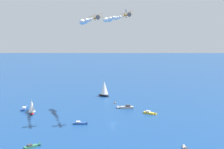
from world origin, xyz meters
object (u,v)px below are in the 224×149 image
(sailboat_far_stbd, at_px, (32,107))
(marker_buoy, at_px, (115,103))
(wingwalker_lead, at_px, (126,11))
(motorboat_far_port, at_px, (150,113))
(biplane_lead, at_px, (127,15))
(sailboat_outer_ring_a, at_px, (104,88))
(motorboat_offshore, at_px, (81,123))
(motorboat_outer_ring_b, at_px, (33,146))
(wingwalker_wingman, at_px, (95,13))
(motorboat_inshore, at_px, (185,149))
(motorboat_ahead, at_px, (125,107))
(biplane_wingman, at_px, (96,18))
(motorboat_near_centre, at_px, (25,108))

(sailboat_far_stbd, distance_m, marker_buoy, 57.44)
(wingwalker_lead, bearing_deg, motorboat_far_port, -162.69)
(biplane_lead, bearing_deg, motorboat_far_port, -162.13)
(sailboat_outer_ring_a, relative_size, biplane_lead, 1.87)
(motorboat_offshore, relative_size, sailboat_outer_ring_a, 0.55)
(motorboat_outer_ring_b, distance_m, wingwalker_wingman, 70.08)
(marker_buoy, bearing_deg, sailboat_outer_ring_a, -96.29)
(motorboat_offshore, height_order, marker_buoy, marker_buoy)
(marker_buoy, bearing_deg, motorboat_outer_ring_b, 39.72)
(sailboat_far_stbd, relative_size, motorboat_inshore, 1.58)
(sailboat_far_stbd, height_order, wingwalker_lead, wingwalker_lead)
(motorboat_ahead, distance_m, sailboat_outer_ring_a, 40.93)
(motorboat_ahead, distance_m, motorboat_outer_ring_b, 74.38)
(biplane_wingman, bearing_deg, wingwalker_wingman, -4.49)
(motorboat_inshore, relative_size, wingwalker_lead, 3.36)
(motorboat_offshore, xyz_separation_m, biplane_wingman, (-8.54, 1.34, 55.37))
(biplane_wingman, bearing_deg, motorboat_far_port, -177.67)
(motorboat_offshore, bearing_deg, sailboat_far_stbd, -57.14)
(motorboat_ahead, height_order, wingwalker_lead, wingwalker_lead)
(biplane_lead, bearing_deg, sailboat_far_stbd, -40.87)
(sailboat_far_stbd, relative_size, motorboat_offshore, 1.24)
(motorboat_near_centre, height_order, wingwalker_lead, wingwalker_lead)
(biplane_lead, bearing_deg, wingwalker_wingman, -18.18)
(sailboat_outer_ring_a, bearing_deg, wingwalker_lead, 76.11)
(motorboat_near_centre, distance_m, motorboat_far_port, 80.91)
(motorboat_inshore, xyz_separation_m, wingwalker_lead, (4.70, -42.49, 59.19))
(motorboat_near_centre, relative_size, sailboat_far_stbd, 1.00)
(biplane_wingman, bearing_deg, sailboat_far_stbd, -48.77)
(motorboat_ahead, bearing_deg, motorboat_far_port, 113.36)
(motorboat_near_centre, bearing_deg, biplane_lead, 132.86)
(wingwalker_wingman, bearing_deg, sailboat_outer_ring_a, -117.56)
(motorboat_offshore, height_order, biplane_wingman, biplane_wingman)
(biplane_wingman, xyz_separation_m, wingwalker_wingman, (0.56, -0.04, 2.12))
(motorboat_far_port, relative_size, biplane_lead, 1.09)
(motorboat_outer_ring_b, distance_m, biplane_lead, 77.85)
(sailboat_outer_ring_a, xyz_separation_m, wingwalker_lead, (16.16, 65.34, 53.27))
(marker_buoy, bearing_deg, wingwalker_wingman, 50.76)
(motorboat_ahead, xyz_separation_m, wingwalker_lead, (13.10, 24.91, 58.83))
(motorboat_outer_ring_b, height_order, wingwalker_wingman, wingwalker_wingman)
(motorboat_ahead, height_order, marker_buoy, motorboat_ahead)
(motorboat_inshore, distance_m, marker_buoy, 83.17)
(motorboat_offshore, xyz_separation_m, motorboat_ahead, (-36.33, -18.47, 0.24))
(biplane_lead, bearing_deg, motorboat_inshore, 95.57)
(motorboat_far_port, bearing_deg, motorboat_near_centre, -33.20)
(motorboat_ahead, xyz_separation_m, biplane_wingman, (27.79, 19.81, 55.13))
(biplane_lead, height_order, wingwalker_lead, wingwalker_lead)
(motorboat_far_port, height_order, sailboat_far_stbd, sailboat_far_stbd)
(biplane_lead, xyz_separation_m, wingwalker_wingman, (15.81, -5.19, 0.54))
(motorboat_outer_ring_b, bearing_deg, sailboat_outer_ring_a, -130.48)
(sailboat_far_stbd, bearing_deg, motorboat_far_port, 153.86)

